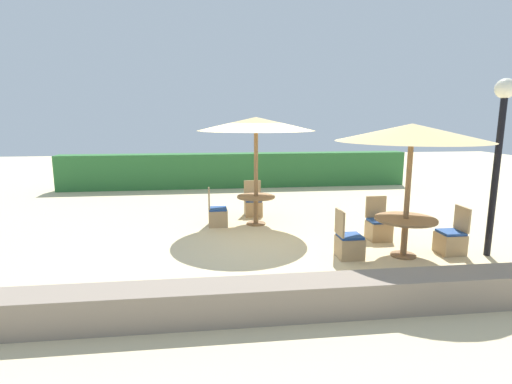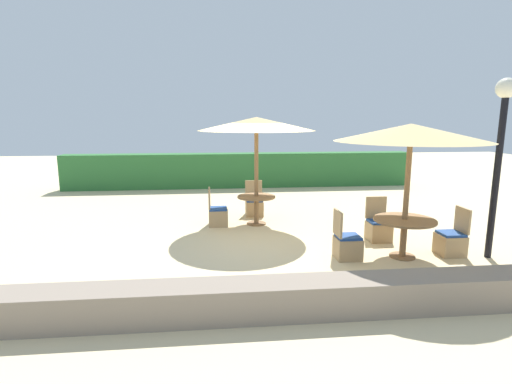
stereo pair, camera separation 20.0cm
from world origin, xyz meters
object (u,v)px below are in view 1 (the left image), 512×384
at_px(patio_chair_front_right_north, 378,228).
at_px(round_table_center, 256,203).
at_px(patio_chair_center_north, 253,206).
at_px(parasol_center, 256,124).
at_px(parasol_front_right, 412,133).
at_px(round_table_front_right, 405,226).
at_px(patio_chair_front_right_west, 349,244).
at_px(patio_chair_center_west, 217,215).
at_px(patio_chair_front_right_east, 451,240).
at_px(lamp_post, 500,133).

height_order(patio_chair_front_right_north, round_table_center, patio_chair_front_right_north).
height_order(patio_chair_front_right_north, patio_chair_center_north, same).
relative_size(parasol_center, patio_chair_center_north, 3.04).
relative_size(patio_chair_front_right_north, parasol_center, 0.33).
bearing_deg(parasol_front_right, round_table_front_right, 0.00).
distance_m(parasol_front_right, round_table_front_right, 1.75).
distance_m(patio_chair_front_right_west, patio_chair_center_west, 3.53).
bearing_deg(round_table_front_right, patio_chair_front_right_west, 177.52).
xyz_separation_m(patio_chair_front_right_east, patio_chair_center_north, (-3.49, 3.52, 0.00)).
bearing_deg(patio_chair_center_west, patio_chair_front_right_west, 43.02).
relative_size(patio_chair_front_right_east, patio_chair_front_right_north, 1.00).
xyz_separation_m(patio_chair_front_right_north, round_table_center, (-2.49, 1.59, 0.28)).
bearing_deg(parasol_center, patio_chair_front_right_west, -60.90).
height_order(patio_chair_front_right_east, patio_chair_front_right_west, same).
xyz_separation_m(parasol_front_right, patio_chair_front_right_east, (0.99, 0.04, -2.09)).
height_order(lamp_post, round_table_front_right, lamp_post).
bearing_deg(round_table_center, patio_chair_center_west, -178.74).
xyz_separation_m(round_table_center, patio_chair_center_west, (-0.96, -0.02, -0.28)).
bearing_deg(parasol_center, patio_chair_center_west, -178.74).
distance_m(lamp_post, parasol_front_right, 1.64).
xyz_separation_m(patio_chair_front_right_west, round_table_center, (-1.45, 2.60, 0.28)).
bearing_deg(patio_chair_front_right_north, round_table_front_right, 92.28).
bearing_deg(patio_chair_front_right_north, lamp_post, 143.65).
height_order(lamp_post, patio_chair_front_right_north, lamp_post).
bearing_deg(patio_chair_front_right_west, patio_chair_center_west, -136.98).
bearing_deg(patio_chair_center_north, parasol_center, 87.63).
bearing_deg(round_table_front_right, round_table_center, 133.70).
bearing_deg(patio_chair_center_north, parasol_front_right, 125.00).
bearing_deg(parasol_front_right, patio_chair_front_right_north, 92.28).
height_order(lamp_post, patio_chair_center_north, lamp_post).
xyz_separation_m(parasol_front_right, patio_chair_front_right_north, (-0.04, 1.07, -2.09)).
distance_m(parasol_front_right, patio_chair_center_west, 4.85).
bearing_deg(patio_chair_center_west, parasol_center, 91.26).
relative_size(patio_chair_front_right_west, patio_chair_front_right_north, 1.00).
bearing_deg(patio_chair_center_north, round_table_front_right, 125.00).
height_order(patio_chair_front_right_east, patio_chair_front_right_north, same).
bearing_deg(patio_chair_front_right_north, parasol_center, -32.48).
relative_size(lamp_post, parasol_front_right, 1.20).
xyz_separation_m(lamp_post, round_table_center, (-4.16, 2.82, -1.81)).
bearing_deg(round_table_center, parasol_front_right, -46.30).
xyz_separation_m(round_table_front_right, parasol_center, (-2.53, 2.65, 1.86)).
bearing_deg(patio_chair_front_right_west, round_table_front_right, 87.52).
bearing_deg(round_table_center, patio_chair_front_right_west, -60.90).
bearing_deg(lamp_post, patio_chair_front_right_north, 143.65).
distance_m(patio_chair_front_right_east, round_table_center, 4.40).
distance_m(patio_chair_front_right_east, patio_chair_front_right_north, 1.46).
distance_m(patio_chair_front_right_north, patio_chair_center_north, 3.50).
bearing_deg(patio_chair_front_right_north, parasol_front_right, 92.28).
height_order(round_table_front_right, parasol_center, parasol_center).
bearing_deg(parasol_front_right, patio_chair_center_north, 125.00).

